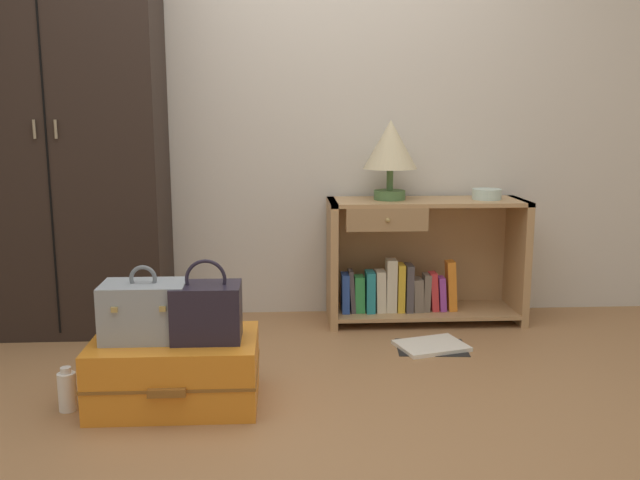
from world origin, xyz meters
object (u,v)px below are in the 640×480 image
at_px(table_lamp, 390,148).
at_px(suitcase_large, 176,371).
at_px(train_case, 145,311).
at_px(wardrobe, 61,128).
at_px(handbag, 207,311).
at_px(bowl, 487,194).
at_px(bookshelf, 417,263).
at_px(bottle, 67,391).
at_px(open_book_on_floor, 431,346).

height_order(table_lamp, suitcase_large, table_lamp).
distance_m(table_lamp, train_case, 1.65).
distance_m(wardrobe, handbag, 1.48).
distance_m(table_lamp, bowl, 0.58).
height_order(bookshelf, train_case, bookshelf).
bearing_deg(bottle, table_lamp, 37.88).
relative_size(bookshelf, bowl, 6.82).
bearing_deg(bottle, wardrobe, 105.05).
xyz_separation_m(wardrobe, suitcase_large, (0.69, -1.00, -0.93)).
distance_m(bookshelf, suitcase_large, 1.58).
xyz_separation_m(suitcase_large, bottle, (-0.41, -0.05, -0.05)).
bearing_deg(open_book_on_floor, suitcase_large, -153.25).
xyz_separation_m(table_lamp, open_book_on_floor, (0.15, -0.48, -0.95)).
height_order(train_case, bottle, train_case).
bearing_deg(handbag, bowl, 36.92).
bearing_deg(train_case, bowl, 32.09).
distance_m(bookshelf, bottle, 1.94).
bearing_deg(suitcase_large, bottle, -173.19).
xyz_separation_m(table_lamp, suitcase_large, (-1.01, -1.06, -0.82)).
xyz_separation_m(bowl, suitcase_large, (-1.54, -1.04, -0.57)).
bearing_deg(handbag, wardrobe, 129.01).
height_order(handbag, open_book_on_floor, handbag).
bearing_deg(table_lamp, bowl, -2.45).
xyz_separation_m(suitcase_large, open_book_on_floor, (1.16, 0.58, -0.13)).
xyz_separation_m(bowl, train_case, (-1.65, -1.04, -0.32)).
relative_size(table_lamp, suitcase_large, 0.65).
bearing_deg(bowl, suitcase_large, -146.05).
xyz_separation_m(bottle, open_book_on_floor, (1.57, 0.63, -0.07)).
distance_m(train_case, open_book_on_floor, 1.45).
xyz_separation_m(bookshelf, suitcase_large, (-1.17, -1.05, -0.19)).
relative_size(handbag, bottle, 1.83).
bearing_deg(bookshelf, train_case, -140.69).
height_order(bookshelf, suitcase_large, bookshelf).
distance_m(bookshelf, handbag, 1.49).
relative_size(train_case, open_book_on_floor, 0.86).
bearing_deg(train_case, table_lamp, 43.29).
relative_size(bowl, suitcase_large, 0.24).
xyz_separation_m(bookshelf, table_lamp, (-0.16, 0.01, 0.63)).
xyz_separation_m(wardrobe, table_lamp, (1.71, 0.06, -0.11)).
bearing_deg(train_case, bottle, -170.49).
bearing_deg(table_lamp, bookshelf, -3.00).
distance_m(suitcase_large, train_case, 0.27).
distance_m(wardrobe, train_case, 1.34).
bearing_deg(bookshelf, table_lamp, 177.00).
height_order(train_case, handbag, handbag).
height_order(wardrobe, open_book_on_floor, wardrobe).
bearing_deg(wardrobe, bottle, -74.95).
distance_m(table_lamp, handbag, 1.51).
bearing_deg(train_case, open_book_on_floor, 24.66).
bearing_deg(suitcase_large, handbag, -9.11).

